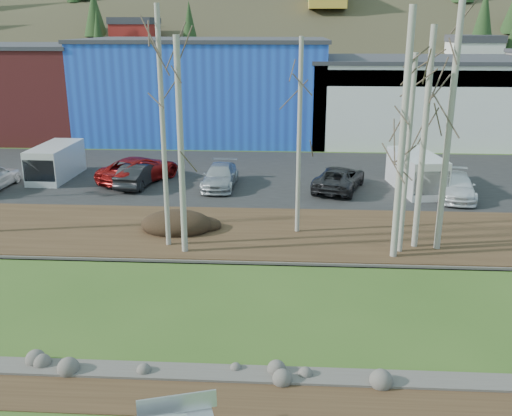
# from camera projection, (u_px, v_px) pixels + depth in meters

# --- Properties ---
(dirt_strip) EXTENTS (80.00, 1.80, 0.03)m
(dirt_strip) POSITION_uv_depth(u_px,v_px,m) (238.00, 397.00, 15.05)
(dirt_strip) COLOR #382616
(dirt_strip) RESTS_ON ground
(near_bank_rocks) EXTENTS (80.00, 0.80, 0.50)m
(near_bank_rocks) POSITION_uv_depth(u_px,v_px,m) (241.00, 376.00, 16.01)
(near_bank_rocks) COLOR #47423D
(near_bank_rocks) RESTS_ON ground
(river) EXTENTS (80.00, 8.00, 0.90)m
(river) POSITION_uv_depth(u_px,v_px,m) (251.00, 307.00, 19.90)
(river) COLOR #131D33
(river) RESTS_ON ground
(far_bank_rocks) EXTENTS (80.00, 0.80, 0.46)m
(far_bank_rocks) POSITION_uv_depth(u_px,v_px,m) (257.00, 261.00, 23.80)
(far_bank_rocks) COLOR #47423D
(far_bank_rocks) RESTS_ON ground
(far_bank) EXTENTS (80.00, 7.00, 0.15)m
(far_bank) POSITION_uv_depth(u_px,v_px,m) (261.00, 232.00, 26.82)
(far_bank) COLOR #382616
(far_bank) RESTS_ON ground
(parking_lot) EXTENTS (80.00, 14.00, 0.14)m
(parking_lot) POSITION_uv_depth(u_px,v_px,m) (269.00, 176.00, 36.79)
(parking_lot) COLOR black
(parking_lot) RESTS_ON ground
(building_brick) EXTENTS (16.32, 12.24, 7.80)m
(building_brick) POSITION_uv_depth(u_px,v_px,m) (4.00, 90.00, 50.27)
(building_brick) COLOR maroon
(building_brick) RESTS_ON ground
(building_blue) EXTENTS (20.40, 12.24, 8.30)m
(building_blue) POSITION_uv_depth(u_px,v_px,m) (206.00, 88.00, 49.18)
(building_blue) COLOR #1E40AF
(building_blue) RESTS_ON ground
(building_white) EXTENTS (18.36, 12.24, 6.80)m
(building_white) POSITION_uv_depth(u_px,v_px,m) (417.00, 99.00, 48.37)
(building_white) COLOR silver
(building_white) RESTS_ON ground
(seagull) EXTENTS (0.41, 0.19, 0.30)m
(seagull) POSITION_uv_depth(u_px,v_px,m) (153.00, 415.00, 14.14)
(seagull) COLOR gold
(seagull) RESTS_ON ground
(dirt_mound) EXTENTS (3.38, 2.39, 0.66)m
(dirt_mound) POSITION_uv_depth(u_px,v_px,m) (177.00, 223.00, 26.90)
(dirt_mound) COLOR black
(dirt_mound) RESTS_ON far_bank
(birch_1) EXTENTS (0.21, 0.21, 10.06)m
(birch_1) POSITION_uv_depth(u_px,v_px,m) (163.00, 131.00, 23.64)
(birch_1) COLOR #A4A195
(birch_1) RESTS_ON far_bank
(birch_2) EXTENTS (0.26, 0.26, 8.89)m
(birch_2) POSITION_uv_depth(u_px,v_px,m) (181.00, 149.00, 23.09)
(birch_2) COLOR #A4A195
(birch_2) RESTS_ON far_bank
(birch_3) EXTENTS (0.20, 0.20, 8.79)m
(birch_3) POSITION_uv_depth(u_px,v_px,m) (299.00, 139.00, 25.45)
(birch_3) COLOR #A4A195
(birch_3) RESTS_ON far_bank
(birch_4) EXTENTS (0.20, 0.20, 8.23)m
(birch_4) POSITION_uv_depth(u_px,v_px,m) (407.00, 157.00, 23.16)
(birch_4) COLOR #A4A195
(birch_4) RESTS_ON far_bank
(birch_5) EXTENTS (0.28, 0.28, 9.97)m
(birch_5) POSITION_uv_depth(u_px,v_px,m) (403.00, 139.00, 22.39)
(birch_5) COLOR #A4A195
(birch_5) RESTS_ON far_bank
(birch_6) EXTENTS (0.26, 0.26, 9.28)m
(birch_6) POSITION_uv_depth(u_px,v_px,m) (424.00, 142.00, 23.57)
(birch_6) COLOR #A4A195
(birch_6) RESTS_ON far_bank
(birch_7) EXTENTS (0.27, 0.27, 12.70)m
(birch_7) POSITION_uv_depth(u_px,v_px,m) (452.00, 101.00, 22.81)
(birch_7) COLOR #A4A195
(birch_7) RESTS_ON far_bank
(car_1) EXTENTS (2.00, 4.37, 1.39)m
(car_1) POSITION_uv_depth(u_px,v_px,m) (138.00, 175.00, 34.14)
(car_1) COLOR black
(car_1) RESTS_ON parking_lot
(car_2) EXTENTS (4.81, 6.19, 1.56)m
(car_2) POSITION_uv_depth(u_px,v_px,m) (139.00, 169.00, 35.05)
(car_2) COLOR maroon
(car_2) RESTS_ON parking_lot
(car_3) EXTENTS (1.95, 4.61, 1.33)m
(car_3) POSITION_uv_depth(u_px,v_px,m) (220.00, 176.00, 33.91)
(car_3) COLOR #9FA3A8
(car_3) RESTS_ON parking_lot
(car_4) EXTENTS (3.70, 5.47, 1.39)m
(car_4) POSITION_uv_depth(u_px,v_px,m) (339.00, 178.00, 33.34)
(car_4) COLOR #28282A
(car_4) RESTS_ON parking_lot
(car_5) EXTENTS (2.60, 4.84, 1.33)m
(car_5) POSITION_uv_depth(u_px,v_px,m) (456.00, 186.00, 31.82)
(car_5) COLOR silver
(car_5) RESTS_ON parking_lot
(van_white) EXTENTS (2.74, 5.16, 2.15)m
(van_white) POSITION_uv_depth(u_px,v_px,m) (417.00, 173.00, 32.94)
(van_white) COLOR white
(van_white) RESTS_ON parking_lot
(van_grey) EXTENTS (2.12, 4.84, 2.09)m
(van_grey) POSITION_uv_depth(u_px,v_px,m) (54.00, 162.00, 35.61)
(van_grey) COLOR silver
(van_grey) RESTS_ON parking_lot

